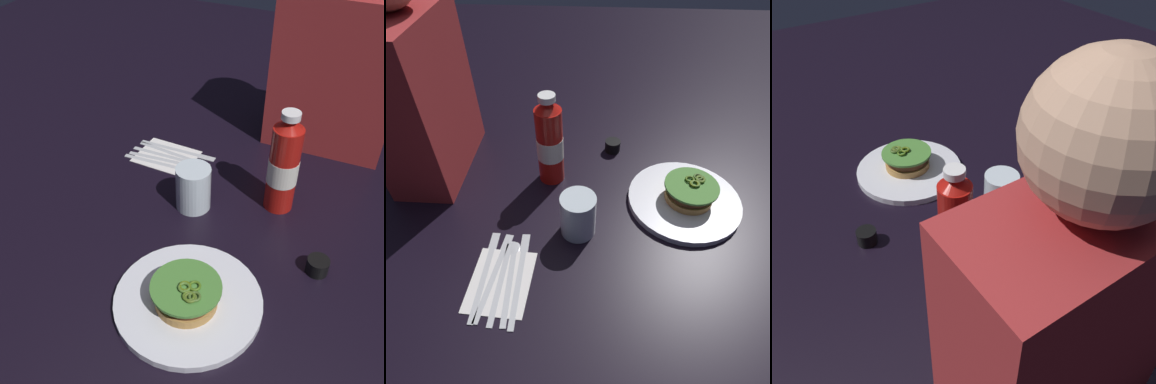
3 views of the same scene
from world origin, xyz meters
TOP-DOWN VIEW (x-y plane):
  - ground_plane at (0.00, 0.00)m, footprint 3.00×3.00m
  - dinner_plate at (0.00, -0.13)m, footprint 0.28×0.28m
  - burger_sandwich at (-0.00, -0.14)m, footprint 0.13×0.13m
  - ketchup_bottle at (0.07, 0.20)m, footprint 0.07×0.07m
  - water_glass at (-0.10, 0.12)m, footprint 0.08×0.08m
  - condiment_cup at (0.20, 0.04)m, footprint 0.04×0.04m
  - napkin at (-0.25, 0.27)m, footprint 0.16×0.13m
  - steak_knife at (-0.22, 0.24)m, footprint 0.23×0.02m
  - spoon_utensil at (-0.22, 0.26)m, footprint 0.20×0.03m
  - fork_utensil at (-0.23, 0.27)m, footprint 0.20×0.02m
  - butter_knife at (-0.22, 0.29)m, footprint 0.21×0.04m
  - table_knife at (-0.22, 0.31)m, footprint 0.22×0.02m
  - diner_person at (0.11, 0.52)m, footprint 0.31×0.16m

SIDE VIEW (x-z plane):
  - ground_plane at x=0.00m, z-range 0.00..0.00m
  - napkin at x=-0.25m, z-range 0.00..0.00m
  - spoon_utensil at x=-0.22m, z-range 0.00..0.01m
  - fork_utensil at x=-0.23m, z-range 0.00..0.01m
  - table_knife at x=-0.22m, z-range 0.00..0.01m
  - steak_knife at x=-0.22m, z-range 0.00..0.01m
  - butter_knife at x=-0.22m, z-range 0.00..0.01m
  - dinner_plate at x=0.00m, z-range 0.00..0.02m
  - condiment_cup at x=0.20m, z-range 0.00..0.03m
  - burger_sandwich at x=0.00m, z-range 0.01..0.07m
  - water_glass at x=-0.10m, z-range 0.00..0.11m
  - ketchup_bottle at x=0.07m, z-range -0.01..0.24m
  - diner_person at x=0.11m, z-range -0.03..0.53m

